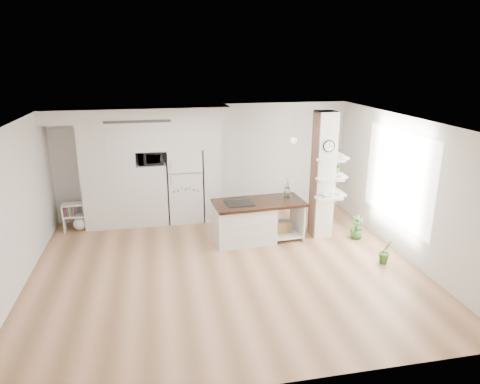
{
  "coord_description": "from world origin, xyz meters",
  "views": [
    {
      "loc": [
        -1.13,
        -7.02,
        3.75
      ],
      "look_at": [
        0.44,
        0.9,
        1.19
      ],
      "focal_mm": 32.0,
      "sensor_mm": 36.0,
      "label": 1
    }
  ],
  "objects_px": {
    "refrigerator": "(185,185)",
    "kitchen_island": "(249,220)",
    "floor_plant_a": "(385,252)",
    "bookshelf": "(77,218)"
  },
  "relations": [
    {
      "from": "kitchen_island",
      "to": "bookshelf",
      "type": "xyz_separation_m",
      "value": [
        -3.67,
        1.3,
        -0.16
      ]
    },
    {
      "from": "kitchen_island",
      "to": "refrigerator",
      "type": "bearing_deg",
      "value": 125.63
    },
    {
      "from": "floor_plant_a",
      "to": "kitchen_island",
      "type": "bearing_deg",
      "value": 146.25
    },
    {
      "from": "refrigerator",
      "to": "kitchen_island",
      "type": "height_order",
      "value": "refrigerator"
    },
    {
      "from": "floor_plant_a",
      "to": "refrigerator",
      "type": "bearing_deg",
      "value": 139.4
    },
    {
      "from": "refrigerator",
      "to": "bookshelf",
      "type": "height_order",
      "value": "refrigerator"
    },
    {
      "from": "refrigerator",
      "to": "kitchen_island",
      "type": "xyz_separation_m",
      "value": [
        1.22,
        -1.48,
        -0.43
      ]
    },
    {
      "from": "refrigerator",
      "to": "kitchen_island",
      "type": "distance_m",
      "value": 1.97
    },
    {
      "from": "kitchen_island",
      "to": "floor_plant_a",
      "type": "relative_size",
      "value": 4.2
    },
    {
      "from": "kitchen_island",
      "to": "floor_plant_a",
      "type": "bearing_deg",
      "value": -37.59
    }
  ]
}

